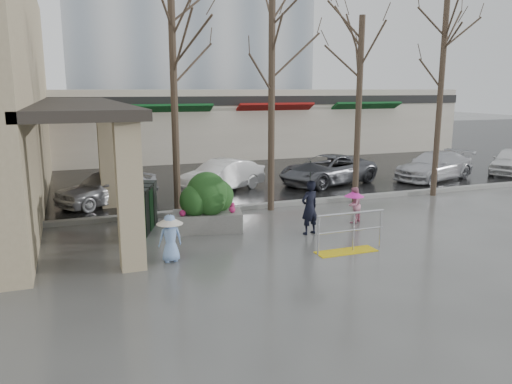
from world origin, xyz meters
TOP-DOWN VIEW (x-y plane):
  - ground at (0.00, 0.00)m, footprint 120.00×120.00m
  - street_asphalt at (0.00, 22.00)m, footprint 120.00×36.00m
  - curb at (0.00, 4.00)m, footprint 120.00×0.30m
  - canopy_slab at (-4.80, 8.00)m, footprint 2.80×18.00m
  - pillar_front at (-3.90, -0.50)m, footprint 0.55×0.55m
  - pillar_back at (-3.90, 6.00)m, footprint 0.55×0.55m
  - storefront_row at (2.00, 17.97)m, footprint 34.00×6.74m
  - handrail at (1.36, -1.20)m, footprint 1.90×0.50m
  - tree_west at (-2.00, 3.60)m, footprint 3.20×3.20m
  - tree_midwest at (1.20, 3.60)m, footprint 3.20×3.20m
  - tree_mideast at (4.50, 3.60)m, footprint 3.20×3.20m
  - tree_east at (8.00, 3.60)m, footprint 3.20×3.20m
  - woman at (1.13, 0.56)m, footprint 1.12×1.12m
  - child_pink at (2.97, 1.20)m, footprint 0.68×0.64m
  - child_blue at (-3.00, -0.34)m, footprint 0.64×0.64m
  - planter at (-1.47, 1.94)m, footprint 2.15×1.40m
  - news_boxes at (-3.30, 2.41)m, footprint 1.28×2.40m
  - car_a at (-3.93, 6.51)m, footprint 3.95×3.11m
  - car_b at (0.56, 7.25)m, footprint 4.00×2.98m
  - car_c at (5.28, 7.12)m, footprint 4.95×3.32m
  - car_d at (10.34, 6.38)m, footprint 4.67×2.94m
  - car_e at (14.87, 6.33)m, footprint 3.91×3.28m

SIDE VIEW (x-z plane):
  - ground at x=0.00m, z-range 0.00..0.00m
  - street_asphalt at x=0.00m, z-range 0.00..0.01m
  - curb at x=0.00m, z-range 0.00..0.15m
  - handrail at x=1.36m, z-range -0.14..0.89m
  - child_pink at x=2.97m, z-range 0.07..1.18m
  - car_a at x=-3.93m, z-range 0.00..1.26m
  - car_b at x=0.56m, z-range 0.00..1.26m
  - car_c at x=5.28m, z-range 0.00..1.26m
  - car_d at x=10.34m, z-range 0.00..1.26m
  - car_e at x=14.87m, z-range 0.00..1.26m
  - news_boxes at x=-3.30m, z-range 0.00..1.32m
  - child_blue at x=-3.00m, z-range 0.10..1.26m
  - planter at x=-1.47m, z-range -0.04..1.69m
  - woman at x=1.13m, z-range 0.22..2.32m
  - pillar_front at x=-3.90m, z-range 0.00..3.50m
  - pillar_back at x=-3.90m, z-range 0.00..3.50m
  - storefront_row at x=2.00m, z-range 0.01..4.01m
  - canopy_slab at x=-4.80m, z-range 3.50..3.75m
  - tree_mideast at x=4.50m, z-range 1.61..8.11m
  - tree_west at x=-2.00m, z-range 1.68..8.48m
  - tree_midwest at x=1.20m, z-range 1.73..8.73m
  - tree_east at x=8.00m, z-range 1.78..8.98m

